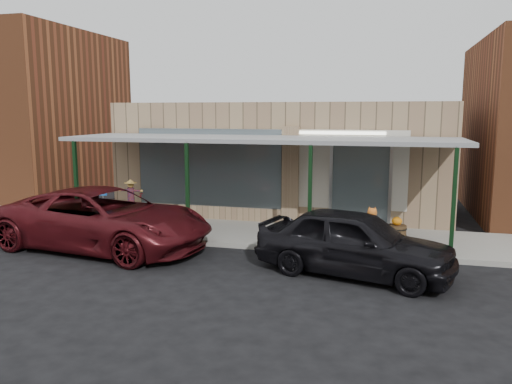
% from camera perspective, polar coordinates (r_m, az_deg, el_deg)
% --- Properties ---
extents(ground, '(120.00, 120.00, 0.00)m').
position_cam_1_polar(ground, '(12.49, -3.73, -8.95)').
color(ground, black).
rests_on(ground, ground).
extents(sidewalk, '(40.00, 3.20, 0.15)m').
position_cam_1_polar(sidewalk, '(15.80, 0.38, -4.77)').
color(sidewalk, gray).
rests_on(sidewalk, ground).
extents(storefront, '(12.00, 6.25, 4.20)m').
position_cam_1_polar(storefront, '(19.87, 3.62, 3.98)').
color(storefront, '#927859').
rests_on(storefront, ground).
extents(awning, '(12.00, 3.00, 3.04)m').
position_cam_1_polar(awning, '(15.32, 0.35, 5.91)').
color(awning, gray).
rests_on(awning, ground).
extents(block_buildings_near, '(61.00, 8.00, 8.00)m').
position_cam_1_polar(block_buildings_near, '(20.54, 9.80, 8.71)').
color(block_buildings_near, brown).
rests_on(block_buildings_near, ground).
extents(barrel_scarecrow, '(0.88, 0.72, 1.49)m').
position_cam_1_polar(barrel_scarecrow, '(17.44, -14.05, -1.78)').
color(barrel_scarecrow, '#513820').
rests_on(barrel_scarecrow, sidewalk).
extents(barrel_pumpkin, '(0.66, 0.66, 0.68)m').
position_cam_1_polar(barrel_pumpkin, '(15.51, 15.77, -4.19)').
color(barrel_pumpkin, '#513820').
rests_on(barrel_pumpkin, sidewalk).
extents(handicap_sign, '(0.28, 0.05, 1.34)m').
position_cam_1_polar(handicap_sign, '(16.82, -17.07, -1.06)').
color(handicap_sign, gray).
rests_on(handicap_sign, sidewalk).
extents(parked_sedan, '(5.03, 3.01, 1.60)m').
position_cam_1_polar(parked_sedan, '(12.18, 11.17, -5.64)').
color(parked_sedan, black).
rests_on(parked_sedan, ground).
extents(car_maroon, '(6.58, 3.70, 1.74)m').
position_cam_1_polar(car_maroon, '(14.82, -16.96, -2.96)').
color(car_maroon, '#4A0E13').
rests_on(car_maroon, ground).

